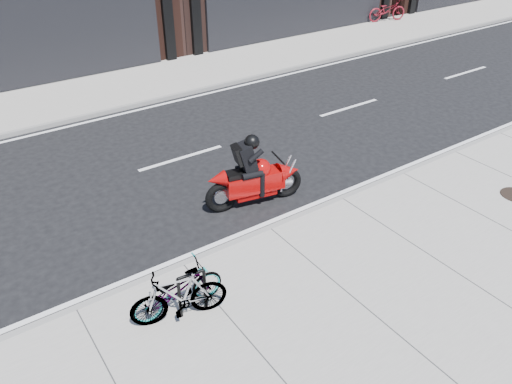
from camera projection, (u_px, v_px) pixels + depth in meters
ground at (221, 191)px, 11.67m from camera, size 120.00×120.00×0.00m
sidewalk_near at (379, 322)px, 8.15m from camera, size 60.00×6.00×0.13m
sidewalk_far at (104, 91)px, 17.04m from camera, size 60.00×3.50×0.13m
bike_rack at (192, 289)px, 8.00m from camera, size 0.49×0.10×0.83m
bicycle_front at (177, 290)px, 8.09m from camera, size 1.61×0.61×0.83m
bicycle_rear at (179, 296)px, 7.89m from camera, size 1.64×0.84×0.95m
motorcycle at (259, 176)px, 10.91m from camera, size 2.29×0.88×1.72m
bicycle_far at (387, 10)px, 24.87m from camera, size 2.13×1.19×1.06m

